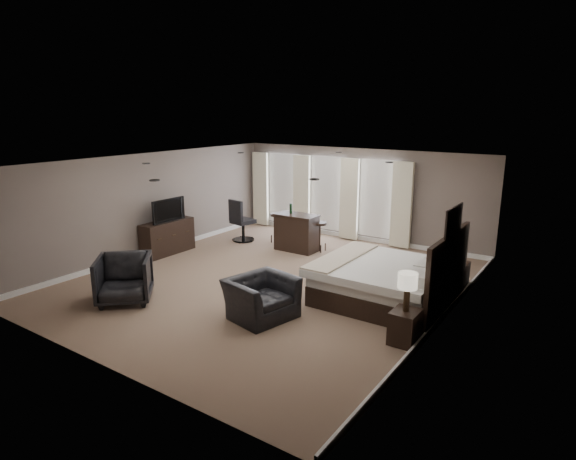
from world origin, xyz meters
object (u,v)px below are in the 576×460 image
Objects in this scene: bar_counter at (296,232)px; desk_chair at (243,220)px; armchair_near at (261,291)px; tv at (166,218)px; lamp_near at (407,292)px; dresser at (168,237)px; nightstand_far at (456,276)px; armchair_far at (124,277)px; nightstand_near at (405,327)px; lamp_far at (459,248)px; bed at (390,264)px; bar_stool_left at (277,228)px; bar_stool_right at (319,237)px.

desk_chair is (-1.78, -0.05, 0.11)m from bar_counter.
armchair_near and bar_counter have the same top height.
tv is 3.39m from bar_counter.
lamp_near is 7.05m from dresser.
nightstand_far is 6.72m from armchair_far.
lamp_near is (0.00, 0.00, 0.59)m from nightstand_near.
lamp_near is at bearing 0.00° from nightstand_near.
lamp_far is at bearing -6.23° from bar_counter.
bed is 4.21× the size of nightstand_far.
desk_chair is at bearing 67.25° from dresser.
tv reaches higher than dresser.
lamp_near reaches higher than armchair_near.
bed is 3.91m from bar_counter.
bar_stool_left is 1.06× the size of bar_stool_right.
bar_counter is at bearing -167.81° from desk_chair.
desk_chair is at bearing -178.33° from bar_counter.
desk_chair reaches higher than dresser.
armchair_near is at bearing -168.44° from nightstand_near.
bar_stool_left is at bearing 46.86° from armchair_far.
lamp_near is at bearing -35.87° from bar_stool_left.
bed is at bearing -9.41° from armchair_far.
bed is 2.55m from armchair_near.
nightstand_near is 0.54× the size of armchair_far.
dresser is 1.30× the size of armchair_near.
dresser is (-6.92, -1.62, -0.46)m from lamp_far.
dresser is 0.50m from tv.
armchair_near reaches higher than bar_stool_left.
desk_chair reaches higher than nightstand_near.
lamp_far reaches higher than bar_counter.
bar_stool_right is (-1.26, 4.17, -0.10)m from armchair_near.
armchair_near is 1.37× the size of bar_stool_left.
armchair_far is 5.17m from bar_stool_left.
tv reaches higher than bar_stool_right.
armchair_near is (-2.50, -0.51, 0.22)m from nightstand_near.
dresser is at bearing 169.52° from nightstand_near.
bed is 4.40× the size of nightstand_near.
armchair_far is (-4.24, -2.88, -0.26)m from bed.
dresser is (-6.03, -0.17, -0.34)m from bed.
armchair_near is at bearing -129.35° from bed.
bar_counter is at bearing 141.87° from lamp_near.
nightstand_far is 0.69× the size of bar_stool_left.
tv is at bearing -166.83° from nightstand_far.
bar_stool_right is (-3.76, 3.66, -0.47)m from lamp_near.
bar_stool_right is at bearing -160.95° from desk_chair.
desk_chair reaches higher than nightstand_far.
armchair_near is (4.42, -1.79, 0.07)m from dresser.
bar_counter is at bearing 36.48° from armchair_far.
nightstand_near is 2.96m from lamp_far.
armchair_far is (-2.64, -0.92, 0.01)m from armchair_near.
bar_stool_left is (1.75, 2.46, -0.01)m from dresser.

